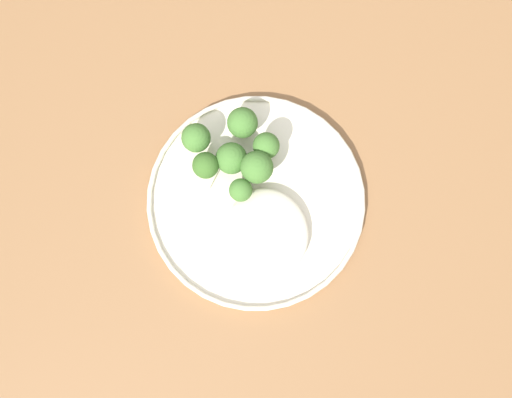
% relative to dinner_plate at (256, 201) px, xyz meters
% --- Properties ---
extents(ground, '(6.00, 6.00, 0.00)m').
position_rel_dinner_plate_xyz_m(ground, '(0.01, 0.03, -0.75)').
color(ground, '#665B51').
extents(wooden_dining_table, '(1.40, 1.00, 0.74)m').
position_rel_dinner_plate_xyz_m(wooden_dining_table, '(0.01, 0.03, -0.09)').
color(wooden_dining_table, brown).
rests_on(wooden_dining_table, ground).
extents(dinner_plate, '(0.29, 0.29, 0.02)m').
position_rel_dinner_plate_xyz_m(dinner_plate, '(0.00, 0.00, 0.00)').
color(dinner_plate, beige).
rests_on(dinner_plate, wooden_dining_table).
extents(noodle_bed, '(0.12, 0.11, 0.03)m').
position_rel_dinner_plate_xyz_m(noodle_bed, '(0.05, 0.00, 0.01)').
color(noodle_bed, beige).
rests_on(noodle_bed, dinner_plate).
extents(seared_scallop_half_hidden, '(0.03, 0.03, 0.02)m').
position_rel_dinner_plate_xyz_m(seared_scallop_half_hidden, '(0.02, 0.00, 0.01)').
color(seared_scallop_half_hidden, beige).
rests_on(seared_scallop_half_hidden, dinner_plate).
extents(seared_scallop_front_small, '(0.03, 0.03, 0.01)m').
position_rel_dinner_plate_xyz_m(seared_scallop_front_small, '(0.01, -0.02, 0.01)').
color(seared_scallop_front_small, beige).
rests_on(seared_scallop_front_small, dinner_plate).
extents(seared_scallop_left_edge, '(0.02, 0.02, 0.02)m').
position_rel_dinner_plate_xyz_m(seared_scallop_left_edge, '(0.06, 0.02, 0.01)').
color(seared_scallop_left_edge, beige).
rests_on(seared_scallop_left_edge, dinner_plate).
extents(seared_scallop_tilted_round, '(0.03, 0.03, 0.01)m').
position_rel_dinner_plate_xyz_m(seared_scallop_tilted_round, '(0.09, -0.01, 0.01)').
color(seared_scallop_tilted_round, beige).
rests_on(seared_scallop_tilted_round, dinner_plate).
extents(broccoli_floret_right_tilted, '(0.04, 0.04, 0.05)m').
position_rel_dinner_plate_xyz_m(broccoli_floret_right_tilted, '(-0.06, -0.02, 0.03)').
color(broccoli_floret_right_tilted, '#89A356').
rests_on(broccoli_floret_right_tilted, dinner_plate).
extents(broccoli_floret_rear_charred, '(0.03, 0.03, 0.05)m').
position_rel_dinner_plate_xyz_m(broccoli_floret_rear_charred, '(-0.01, -0.02, 0.03)').
color(broccoli_floret_rear_charred, '#7A994C').
rests_on(broccoli_floret_rear_charred, dinner_plate).
extents(broccoli_floret_near_rim, '(0.04, 0.04, 0.06)m').
position_rel_dinner_plate_xyz_m(broccoli_floret_near_rim, '(-0.03, 0.01, 0.04)').
color(broccoli_floret_near_rim, '#89A356').
rests_on(broccoli_floret_near_rim, dinner_plate).
extents(broccoli_floret_small_sprig, '(0.03, 0.03, 0.06)m').
position_rel_dinner_plate_xyz_m(broccoli_floret_small_sprig, '(-0.06, 0.03, 0.04)').
color(broccoli_floret_small_sprig, '#7A994C').
rests_on(broccoli_floret_small_sprig, dinner_plate).
extents(broccoli_floret_split_head, '(0.04, 0.04, 0.05)m').
position_rel_dinner_plate_xyz_m(broccoli_floret_split_head, '(-0.10, -0.05, 0.03)').
color(broccoli_floret_split_head, '#89A356').
rests_on(broccoli_floret_split_head, dinner_plate).
extents(broccoli_floret_center_pile, '(0.03, 0.03, 0.05)m').
position_rel_dinner_plate_xyz_m(broccoli_floret_center_pile, '(-0.06, -0.05, 0.04)').
color(broccoli_floret_center_pile, '#89A356').
rests_on(broccoli_floret_center_pile, dinner_plate).
extents(broccoli_floret_beside_noodles, '(0.04, 0.04, 0.05)m').
position_rel_dinner_plate_xyz_m(broccoli_floret_beside_noodles, '(-0.10, 0.01, 0.03)').
color(broccoli_floret_beside_noodles, '#7A994C').
rests_on(broccoli_floret_beside_noodles, dinner_plate).
extents(onion_sliver_short_strip, '(0.04, 0.03, 0.00)m').
position_rel_dinner_plate_xyz_m(onion_sliver_short_strip, '(-0.05, -0.04, 0.01)').
color(onion_sliver_short_strip, silver).
rests_on(onion_sliver_short_strip, dinner_plate).
extents(onion_sliver_curled_piece, '(0.02, 0.06, 0.00)m').
position_rel_dinner_plate_xyz_m(onion_sliver_curled_piece, '(-0.05, 0.01, 0.01)').
color(onion_sliver_curled_piece, silver).
rests_on(onion_sliver_curled_piece, dinner_plate).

